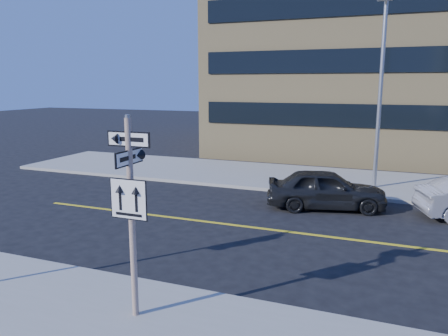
% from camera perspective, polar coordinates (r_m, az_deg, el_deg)
% --- Properties ---
extents(ground, '(120.00, 120.00, 0.00)m').
position_cam_1_polar(ground, '(11.57, -4.55, -13.45)').
color(ground, black).
rests_on(ground, ground).
extents(sign_pole, '(0.92, 0.92, 4.06)m').
position_cam_1_polar(sign_pole, '(8.68, -12.06, -4.94)').
color(sign_pole, beige).
rests_on(sign_pole, near_sidewalk).
extents(parked_car_a, '(2.88, 4.82, 1.54)m').
position_cam_1_polar(parked_car_a, '(17.31, 13.17, -2.70)').
color(parked_car_a, black).
rests_on(parked_car_a, ground).
extents(streetlight_a, '(0.55, 2.25, 8.00)m').
position_cam_1_polar(streetlight_a, '(20.22, 19.79, 10.30)').
color(streetlight_a, gray).
rests_on(streetlight_a, far_sidewalk).
extents(building_brick, '(18.00, 18.00, 18.00)m').
position_cam_1_polar(building_brick, '(34.81, 17.60, 17.48)').
color(building_brick, tan).
rests_on(building_brick, ground).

